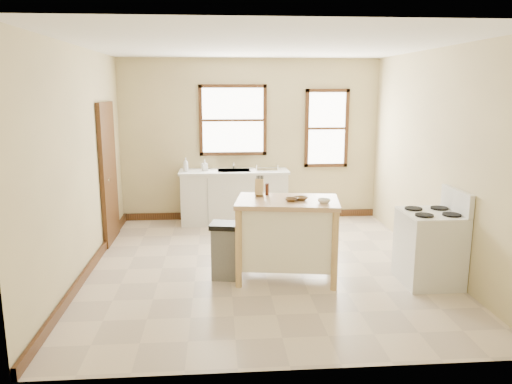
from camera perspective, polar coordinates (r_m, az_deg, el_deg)
floor at (r=6.65m, az=0.82°, el=-8.40°), size 5.00×5.00×0.00m
ceiling at (r=6.26m, az=0.90°, el=16.41°), size 5.00×5.00×0.00m
wall_back at (r=8.78m, az=-0.67°, el=5.93°), size 4.50×0.04×2.80m
wall_left at (r=6.50m, az=-19.34°, el=3.20°), size 0.04×5.00×2.80m
wall_right at (r=6.89m, az=19.87°, el=3.62°), size 0.04×5.00×2.80m
window_main at (r=8.72m, az=-2.65°, el=8.19°), size 1.17×0.06×1.22m
window_side at (r=8.94m, az=8.08°, el=7.21°), size 0.77×0.06×1.37m
door_left at (r=7.79m, az=-16.50°, el=2.10°), size 0.06×0.90×2.10m
baseboard_back at (r=8.99m, az=-0.64°, el=-2.61°), size 4.50×0.04×0.12m
baseboard_left at (r=6.81m, az=-18.33°, el=-8.01°), size 0.04×5.00×0.12m
sink_counter at (r=8.62m, az=-2.51°, el=-0.52°), size 1.86×0.62×0.92m
faucet at (r=8.69m, az=-2.59°, el=3.41°), size 0.03×0.03×0.22m
soap_bottle_a at (r=8.48m, az=-8.04°, el=3.13°), size 0.11×0.11×0.23m
soap_bottle_b at (r=8.51m, az=-5.90°, el=3.06°), size 0.11×0.11×0.19m
dish_rack at (r=8.51m, az=1.21°, el=2.81°), size 0.43×0.36×0.09m
kitchen_island at (r=6.10m, az=3.56°, el=-5.42°), size 1.31×0.95×0.99m
knife_block at (r=6.14m, az=0.39°, el=0.46°), size 0.12×0.12×0.20m
pepper_grinder at (r=6.20m, az=1.28°, el=0.32°), size 0.05×0.05×0.15m
bowl_a at (r=5.89m, az=4.05°, el=-0.87°), size 0.20×0.20×0.04m
bowl_b at (r=5.96m, az=5.14°, el=-0.74°), size 0.21×0.21×0.04m
bowl_c at (r=5.83m, az=7.78°, el=-1.03°), size 0.20×0.20×0.05m
trash_bin at (r=6.14m, az=-3.47°, el=-6.72°), size 0.41×0.36×0.70m
gas_stove at (r=6.27m, az=19.28°, el=-4.86°), size 0.70×0.71×1.14m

